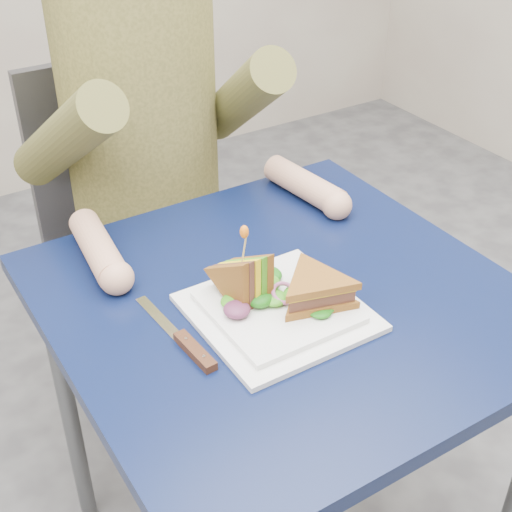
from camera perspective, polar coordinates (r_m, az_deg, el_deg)
table at (r=1.25m, az=2.20°, el=-6.06°), size 0.75×0.75×0.73m
chair at (r=1.79m, az=-9.54°, el=2.64°), size 0.42×0.40×0.93m
diner at (r=1.53m, az=-9.11°, el=12.84°), size 0.54×0.59×0.74m
plate at (r=1.15m, az=1.74°, el=-4.38°), size 0.26×0.26×0.02m
sandwich_flat at (r=1.14m, az=4.78°, el=-2.69°), size 0.18×0.18×0.05m
sandwich_upright at (r=1.14m, az=-0.90°, el=-1.98°), size 0.08×0.13×0.13m
fork at (r=1.13m, az=-2.93°, el=-5.88°), size 0.04×0.18×0.01m
knife at (r=1.10m, az=-5.46°, el=-7.08°), size 0.03×0.22×0.02m
toothpick at (r=1.10m, az=-0.93°, el=0.71°), size 0.01×0.01×0.06m
toothpick_frill at (r=1.09m, az=-0.95°, el=1.95°), size 0.01×0.01×0.02m
lettuce_spill at (r=1.15m, az=1.70°, el=-3.21°), size 0.15×0.13×0.02m
onion_ring at (r=1.15m, az=2.26°, el=-2.98°), size 0.04×0.04×0.02m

